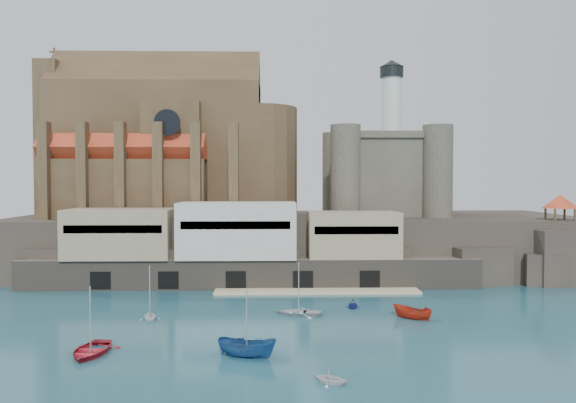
% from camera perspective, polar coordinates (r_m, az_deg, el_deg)
% --- Properties ---
extents(ground, '(300.00, 300.00, 0.00)m').
position_cam_1_polar(ground, '(65.72, 2.42, -12.24)').
color(ground, '#1B4B5A').
rests_on(ground, ground).
extents(promontory, '(100.00, 36.00, 10.00)m').
position_cam_1_polar(promontory, '(103.62, 0.87, -4.23)').
color(promontory, '#29231E').
rests_on(promontory, ground).
extents(quay, '(70.00, 12.00, 13.05)m').
position_cam_1_polar(quay, '(87.43, -5.29, -4.64)').
color(quay, '#635A4F').
rests_on(quay, ground).
extents(church, '(47.00, 25.93, 30.51)m').
position_cam_1_polar(church, '(107.44, -12.09, 5.14)').
color(church, '#473521').
rests_on(church, promontory).
extents(castle_keep, '(21.20, 21.20, 29.30)m').
position_cam_1_polar(castle_keep, '(106.61, 9.62, 3.13)').
color(castle_keep, '#484539').
rests_on(castle_keep, promontory).
extents(rock_outcrop, '(14.50, 10.50, 8.70)m').
position_cam_1_polar(rock_outcrop, '(101.38, 25.88, -5.09)').
color(rock_outcrop, '#29231E').
rests_on(rock_outcrop, ground).
extents(pavilion, '(6.40, 6.40, 5.40)m').
position_cam_1_polar(pavilion, '(100.85, 25.91, -0.16)').
color(pavilion, '#473521').
rests_on(pavilion, rock_outcrop).
extents(boat_0, '(4.64, 1.60, 6.40)m').
position_cam_1_polar(boat_0, '(57.65, -19.40, -14.40)').
color(boat_0, '#B61C2B').
rests_on(boat_0, ground).
extents(boat_1, '(2.61, 2.96, 2.93)m').
position_cam_1_polar(boat_1, '(47.40, 4.32, -17.95)').
color(boat_1, silver).
rests_on(boat_1, ground).
extents(boat_2, '(2.71, 2.67, 5.70)m').
position_cam_1_polar(boat_2, '(53.88, -4.22, -15.47)').
color(boat_2, navy).
rests_on(boat_2, ground).
extents(boat_4, '(3.11, 2.38, 3.19)m').
position_cam_1_polar(boat_4, '(68.98, -13.84, -11.61)').
color(boat_4, white).
rests_on(boat_4, ground).
extents(boat_5, '(2.59, 2.58, 4.85)m').
position_cam_1_polar(boat_5, '(69.32, 12.47, -11.53)').
color(boat_5, '#B62B14').
rests_on(boat_5, ground).
extents(boat_6, '(1.92, 4.19, 5.65)m').
position_cam_1_polar(boat_6, '(69.70, 1.09, -11.41)').
color(boat_6, silver).
rests_on(boat_6, ground).
extents(boat_7, '(2.69, 2.12, 2.73)m').
position_cam_1_polar(boat_7, '(73.85, 6.60, -10.66)').
color(boat_7, navy).
rests_on(boat_7, ground).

